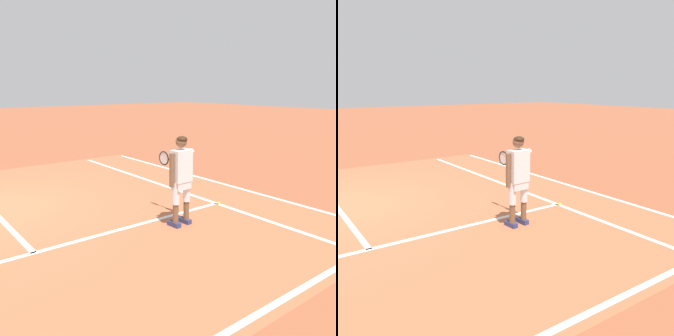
{
  "view_description": "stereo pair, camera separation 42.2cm",
  "coord_description": "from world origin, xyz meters",
  "views": [
    {
      "loc": [
        -1.68,
        -8.29,
        2.59
      ],
      "look_at": [
        2.62,
        -2.83,
        1.05
      ],
      "focal_mm": 39.4,
      "sensor_mm": 36.0,
      "label": 1
    },
    {
      "loc": [
        -1.34,
        -8.54,
        2.59
      ],
      "look_at": [
        2.62,
        -2.83,
        1.05
      ],
      "focal_mm": 39.4,
      "sensor_mm": 36.0,
      "label": 2
    }
  ],
  "objects": [
    {
      "name": "line_doubles_right",
      "position": [
        5.49,
        -1.13,
        0.0
      ],
      "size": [
        0.1,
        9.64,
        0.01
      ],
      "primitive_type": "cube",
      "color": "white",
      "rests_on": "ground"
    },
    {
      "name": "tennis_ball_near_feet",
      "position": [
        4.1,
        -2.79,
        0.03
      ],
      "size": [
        0.07,
        0.07,
        0.07
      ],
      "primitive_type": "sphere",
      "color": "#CCE02D",
      "rests_on": "ground"
    },
    {
      "name": "line_service",
      "position": [
        0.0,
        -2.71,
        0.0
      ],
      "size": [
        8.23,
        0.1,
        0.01
      ],
      "primitive_type": "cube",
      "color": "white",
      "rests_on": "ground"
    },
    {
      "name": "line_singles_right",
      "position": [
        4.12,
        -1.13,
        0.0
      ],
      "size": [
        0.1,
        9.64,
        0.01
      ],
      "primitive_type": "cube",
      "color": "white",
      "rests_on": "ground"
    },
    {
      "name": "court_inner_surface",
      "position": [
        0.0,
        -1.13,
        0.0
      ],
      "size": [
        10.98,
        10.04,
        0.0
      ],
      "primitive_type": "cube",
      "color": "#B2603D",
      "rests_on": "ground"
    },
    {
      "name": "tennis_player",
      "position": [
        2.63,
        -3.2,
        0.99
      ],
      "size": [
        0.62,
        1.14,
        1.71
      ],
      "color": "navy",
      "rests_on": "ground"
    }
  ]
}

